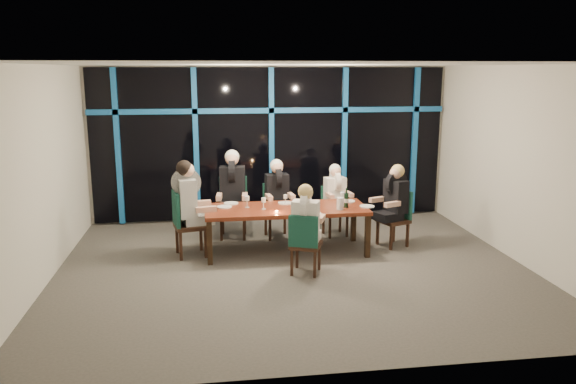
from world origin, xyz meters
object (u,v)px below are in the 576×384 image
(chair_end_left, at_px, (184,220))
(diner_end_right, at_px, (394,193))
(diner_far_mid, at_px, (277,187))
(diner_near_mid, at_px, (306,215))
(diner_end_left, at_px, (189,194))
(diner_far_left, at_px, (232,181))
(wine_bottle, at_px, (346,200))
(dining_table, at_px, (286,212))
(chair_near_mid, at_px, (305,241))
(chair_end_right, at_px, (397,215))
(chair_far_right, at_px, (334,208))
(water_pitcher, at_px, (340,204))
(diner_far_right, at_px, (336,189))
(chair_far_left, at_px, (233,204))
(chair_far_mid, at_px, (276,207))

(chair_end_left, relative_size, diner_end_right, 1.14)
(chair_end_left, distance_m, diner_far_mid, 1.81)
(diner_far_mid, bearing_deg, chair_end_left, -159.44)
(diner_end_right, bearing_deg, diner_near_mid, -79.16)
(diner_end_left, height_order, diner_end_right, diner_end_left)
(diner_far_left, bearing_deg, diner_end_right, -12.95)
(diner_end_left, distance_m, wine_bottle, 2.51)
(diner_end_right, xyz_separation_m, diner_near_mid, (-1.68, -1.08, -0.03))
(dining_table, height_order, chair_near_mid, chair_near_mid)
(chair_end_right, relative_size, diner_far_left, 0.91)
(chair_far_right, relative_size, chair_end_right, 0.93)
(water_pitcher, bearing_deg, chair_end_right, 23.93)
(chair_end_right, height_order, diner_far_right, diner_far_right)
(chair_end_left, xyz_separation_m, diner_far_mid, (1.59, 0.81, 0.32))
(water_pitcher, bearing_deg, chair_far_right, 87.15)
(chair_far_left, xyz_separation_m, diner_far_left, (-0.01, -0.09, 0.42))
(chair_far_left, relative_size, chair_end_right, 1.12)
(chair_far_mid, distance_m, chair_end_right, 2.12)
(chair_far_left, relative_size, chair_near_mid, 1.17)
(chair_far_mid, xyz_separation_m, diner_near_mid, (0.20, -1.92, 0.34))
(dining_table, height_order, chair_end_right, chair_end_right)
(chair_far_right, xyz_separation_m, chair_end_right, (0.91, -0.79, 0.04))
(water_pitcher, bearing_deg, diner_end_left, 177.83)
(chair_near_mid, bearing_deg, diner_far_left, -43.10)
(diner_far_left, xyz_separation_m, diner_far_mid, (0.78, -0.11, -0.10))
(chair_end_right, xyz_separation_m, diner_far_mid, (-1.94, 0.73, 0.38))
(wine_bottle, bearing_deg, chair_near_mid, -131.88)
(diner_far_left, bearing_deg, diner_far_mid, -2.89)
(chair_far_mid, bearing_deg, dining_table, -93.33)
(chair_near_mid, relative_size, diner_far_mid, 0.98)
(diner_far_left, bearing_deg, chair_end_left, -126.01)
(chair_end_left, bearing_deg, diner_near_mid, -131.61)
(chair_far_right, relative_size, diner_end_right, 0.95)
(diner_near_mid, bearing_deg, dining_table, -59.51)
(chair_far_right, distance_m, diner_far_right, 0.36)
(diner_end_left, bearing_deg, chair_end_right, -100.50)
(diner_end_right, relative_size, water_pitcher, 4.75)
(chair_far_mid, xyz_separation_m, chair_end_left, (-1.58, -0.89, 0.06))
(chair_far_left, distance_m, chair_far_mid, 0.77)
(chair_end_left, bearing_deg, dining_table, -102.63)
(chair_far_right, bearing_deg, diner_far_right, -90.00)
(diner_near_mid, distance_m, water_pitcher, 1.01)
(dining_table, xyz_separation_m, diner_end_left, (-1.54, 0.05, 0.33))
(chair_near_mid, xyz_separation_m, wine_bottle, (0.84, 0.93, 0.36))
(chair_far_mid, distance_m, diner_far_mid, 0.39)
(chair_end_right, height_order, diner_end_right, diner_end_right)
(chair_far_left, relative_size, wine_bottle, 3.33)
(diner_far_left, xyz_separation_m, diner_near_mid, (0.97, -1.95, -0.14))
(diner_far_mid, distance_m, diner_far_right, 1.04)
(diner_end_left, bearing_deg, chair_far_mid, -71.18)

